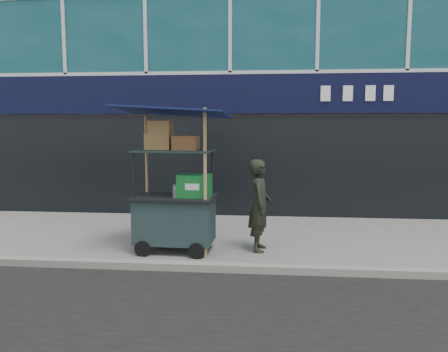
# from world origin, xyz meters

# --- Properties ---
(ground) EXTENTS (80.00, 80.00, 0.00)m
(ground) POSITION_xyz_m (0.00, 0.00, 0.00)
(ground) COLOR slate
(ground) RESTS_ON ground
(curb) EXTENTS (80.00, 0.18, 0.12)m
(curb) POSITION_xyz_m (0.00, -0.20, 0.06)
(curb) COLOR gray
(curb) RESTS_ON ground
(vendor_cart) EXTENTS (1.92, 1.41, 2.51)m
(vendor_cart) POSITION_xyz_m (-0.69, 0.81, 0.88)
(vendor_cart) COLOR #1A2A2D
(vendor_cart) RESTS_ON ground
(vendor_man) EXTENTS (0.41, 0.60, 1.60)m
(vendor_man) POSITION_xyz_m (0.75, 0.99, 0.80)
(vendor_man) COLOR black
(vendor_man) RESTS_ON ground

